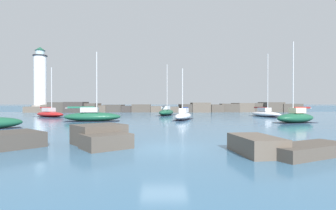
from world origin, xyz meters
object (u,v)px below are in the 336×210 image
(sailboat_moored_1, at_px, (50,114))
(sailboat_moored_6, at_px, (265,113))
(lighthouse, at_px, (40,83))
(sailboat_moored_0, at_px, (296,117))
(sailboat_moored_5, at_px, (92,116))
(sailboat_moored_4, at_px, (166,112))
(sailboat_moored_2, at_px, (183,115))

(sailboat_moored_1, height_order, sailboat_moored_6, sailboat_moored_6)
(lighthouse, relative_size, sailboat_moored_6, 1.53)
(sailboat_moored_0, bearing_deg, sailboat_moored_1, 158.13)
(lighthouse, bearing_deg, sailboat_moored_0, -38.17)
(sailboat_moored_5, bearing_deg, sailboat_moored_4, 56.51)
(sailboat_moored_5, relative_size, sailboat_moored_6, 0.84)
(sailboat_moored_2, xyz_separation_m, sailboat_moored_6, (15.01, 7.53, -0.03))
(sailboat_moored_4, bearing_deg, sailboat_moored_1, -166.59)
(sailboat_moored_2, height_order, sailboat_moored_5, sailboat_moored_5)
(sailboat_moored_0, relative_size, sailboat_moored_5, 1.08)
(sailboat_moored_5, distance_m, sailboat_moored_6, 29.08)
(sailboat_moored_4, distance_m, sailboat_moored_6, 17.75)
(lighthouse, relative_size, sailboat_moored_4, 1.69)
(sailboat_moored_2, distance_m, sailboat_moored_6, 16.79)
(lighthouse, bearing_deg, sailboat_moored_6, -25.02)
(lighthouse, xyz_separation_m, sailboat_moored_4, (31.39, -17.75, -6.61))
(sailboat_moored_4, distance_m, sailboat_moored_5, 18.30)
(sailboat_moored_1, height_order, sailboat_moored_5, sailboat_moored_5)
(sailboat_moored_1, height_order, sailboat_moored_4, sailboat_moored_4)
(sailboat_moored_4, xyz_separation_m, sailboat_moored_5, (-10.10, -15.26, 0.02))
(sailboat_moored_0, relative_size, sailboat_moored_4, 1.00)
(sailboat_moored_2, bearing_deg, lighthouse, 137.97)
(sailboat_moored_1, relative_size, sailboat_moored_6, 0.77)
(lighthouse, xyz_separation_m, sailboat_moored_6, (48.46, -22.62, -6.71))
(sailboat_moored_0, distance_m, sailboat_moored_2, 14.42)
(sailboat_moored_2, relative_size, sailboat_moored_5, 0.83)
(sailboat_moored_0, xyz_separation_m, sailboat_moored_6, (2.05, 13.85, -0.13))
(lighthouse, distance_m, sailboat_moored_2, 45.53)
(sailboat_moored_1, distance_m, sailboat_moored_4, 20.40)
(sailboat_moored_2, relative_size, sailboat_moored_4, 0.77)
(lighthouse, distance_m, sailboat_moored_4, 36.67)
(lighthouse, xyz_separation_m, sailboat_moored_2, (33.45, -30.16, -6.69))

